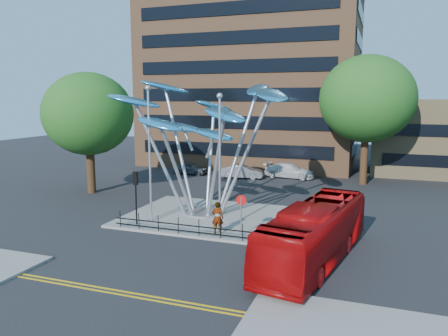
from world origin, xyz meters
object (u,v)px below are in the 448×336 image
at_px(pedestrian, 218,218).
at_px(parked_car_right, 289,171).
at_px(traffic_light_island, 136,187).
at_px(red_bus, 315,233).
at_px(leaf_sculpture, 203,117).
at_px(parked_car_left, 191,168).
at_px(street_lamp_right, 220,150).
at_px(tree_left, 88,114).
at_px(tree_right, 367,99).
at_px(parked_car_mid, 242,172).
at_px(no_entry_sign_island, 241,208).
at_px(street_lamp_left, 149,142).

distance_m(pedestrian, parked_car_right, 20.45).
bearing_deg(traffic_light_island, red_bus, -11.05).
xyz_separation_m(leaf_sculpture, parked_car_left, (-7.65, 14.66, -6.22)).
distance_m(street_lamp_right, parked_car_left, 21.46).
bearing_deg(tree_left, street_lamp_right, -25.77).
height_order(traffic_light_island, parked_car_left, traffic_light_island).
distance_m(tree_right, traffic_light_island, 24.06).
distance_m(street_lamp_right, red_bus, 7.60).
bearing_deg(red_bus, parked_car_mid, 126.47).
xyz_separation_m(leaf_sculpture, no_entry_sign_island, (4.07, -4.16, -5.06)).
xyz_separation_m(street_lamp_right, traffic_light_island, (-5.50, -0.50, -2.48)).
distance_m(parked_car_mid, parked_car_right, 4.93).
xyz_separation_m(street_lamp_right, parked_car_right, (0.22, 19.94, -4.35)).
bearing_deg(leaf_sculpture, street_lamp_right, -55.09).
xyz_separation_m(street_lamp_right, no_entry_sign_island, (1.50, -0.48, -3.28)).
distance_m(no_entry_sign_island, pedestrian, 1.62).
xyz_separation_m(traffic_light_island, no_entry_sign_island, (7.00, 0.02, -0.80)).
xyz_separation_m(red_bus, parked_car_right, (-5.88, 22.71, -0.75)).
bearing_deg(street_lamp_right, parked_car_mid, 103.42).
bearing_deg(no_entry_sign_island, traffic_light_island, -179.87).
height_order(tree_right, pedestrian, tree_right).
relative_size(leaf_sculpture, parked_car_left, 3.34).
distance_m(leaf_sculpture, parked_car_left, 17.67).
distance_m(traffic_light_island, pedestrian, 5.74).
relative_size(tree_right, traffic_light_island, 3.54).
bearing_deg(street_lamp_right, red_bus, -24.38).
xyz_separation_m(red_bus, pedestrian, (-6.06, 2.26, -0.37)).
height_order(pedestrian, parked_car_right, pedestrian).
xyz_separation_m(tree_left, leaf_sculpture, (11.93, -3.32, 0.08)).
bearing_deg(parked_car_left, parked_car_right, -79.40).
xyz_separation_m(leaf_sculpture, pedestrian, (2.61, -4.18, -5.75)).
height_order(no_entry_sign_island, pedestrian, no_entry_sign_island).
distance_m(leaf_sculpture, parked_car_right, 17.60).
xyz_separation_m(red_bus, parked_car_mid, (-10.38, 20.70, -0.80)).
bearing_deg(no_entry_sign_island, parked_car_left, 121.90).
bearing_deg(tree_left, parked_car_right, 41.32).
bearing_deg(traffic_light_island, street_lamp_right, 5.19).
height_order(street_lamp_right, red_bus, street_lamp_right).
relative_size(parked_car_left, parked_car_right, 0.74).
bearing_deg(pedestrian, street_lamp_right, -94.55).
distance_m(tree_right, no_entry_sign_island, 21.31).
bearing_deg(parked_car_mid, traffic_light_island, 166.53).
height_order(tree_left, street_lamp_left, tree_left).
bearing_deg(street_lamp_right, traffic_light_island, -174.81).
bearing_deg(pedestrian, street_lamp_left, -20.26).
height_order(street_lamp_left, parked_car_left, street_lamp_left).
height_order(no_entry_sign_island, red_bus, red_bus).
height_order(street_lamp_left, street_lamp_right, street_lamp_left).
relative_size(street_lamp_left, parked_car_right, 1.71).
xyz_separation_m(red_bus, parked_car_left, (-16.32, 21.11, -0.85)).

